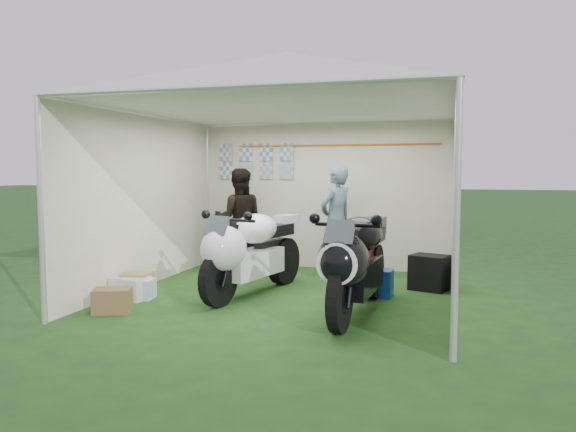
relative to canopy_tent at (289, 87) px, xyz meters
name	(u,v)px	position (x,y,z in m)	size (l,w,h in m)	color
ground	(288,294)	(0.00, -0.03, -2.58)	(80.00, 80.00, 0.00)	#1D3F18
canopy_tent	(289,87)	(0.00, 0.00, 0.00)	(5.66, 5.66, 3.00)	silver
motorcycle_white	(249,249)	(-0.43, -0.27, -1.99)	(0.79, 2.10, 1.05)	black
motorcycle_black	(356,260)	(0.99, -0.84, -1.97)	(0.58, 2.22, 1.09)	black
paddock_stand	(374,283)	(1.06, 0.16, -2.41)	(0.45, 0.28, 0.34)	blue
person_dark_jacket	(239,219)	(-1.23, 1.45, -1.78)	(0.77, 0.60, 1.59)	black
person_blue_jacket	(336,221)	(0.33, 1.37, -1.76)	(0.60, 0.39, 1.63)	slate
equipment_box	(429,272)	(1.70, 0.74, -2.35)	(0.46, 0.37, 0.46)	black
crate_0	(131,288)	(-1.75, -0.83, -2.44)	(0.41, 0.32, 0.27)	silver
crate_1	(137,285)	(-1.75, -0.69, -2.43)	(0.33, 0.33, 0.30)	#91704C
crate_2	(140,289)	(-1.66, -0.77, -2.46)	(0.33, 0.27, 0.24)	#B9BDC3
crate_3	(112,301)	(-1.60, -1.44, -2.44)	(0.40, 0.28, 0.27)	brown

